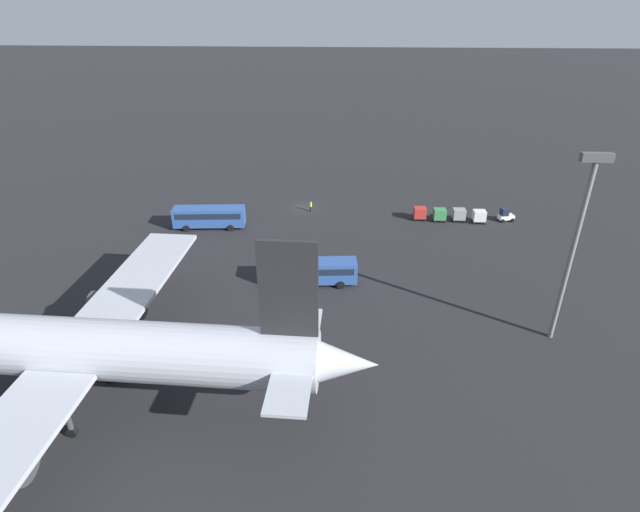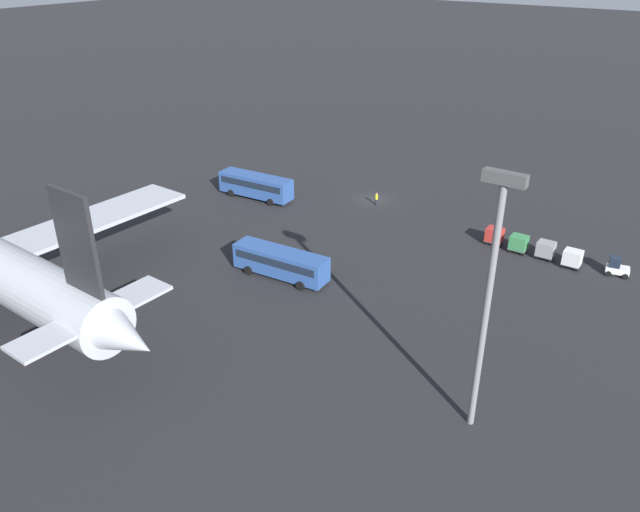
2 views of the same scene
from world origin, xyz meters
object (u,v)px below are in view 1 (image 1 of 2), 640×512
object	(u,v)px
airplane	(58,348)
cargo_cart_red	(420,213)
cargo_cart_green	(440,214)
shuttle_bus_far	(313,270)
worker_person	(311,206)
cargo_cart_white	(479,216)
baggage_tug	(505,215)
cargo_cart_grey	(459,214)
shuttle_bus_near	(209,216)

from	to	relation	value
airplane	cargo_cart_red	size ratio (longest dim) A/B	25.94
cargo_cart_green	cargo_cart_red	world-z (taller)	same
shuttle_bus_far	worker_person	size ratio (longest dim) A/B	6.30
shuttle_bus_far	cargo_cart_white	bearing A→B (deg)	-145.74
worker_person	airplane	bearing A→B (deg)	69.05
airplane	baggage_tug	world-z (taller)	airplane
cargo_cart_grey	cargo_cart_red	world-z (taller)	same
cargo_cart_red	cargo_cart_grey	bearing A→B (deg)	177.37
shuttle_bus_near	cargo_cart_white	xyz separation A→B (m)	(-42.30, -4.18, -0.78)
shuttle_bus_near	baggage_tug	xyz separation A→B (m)	(-46.72, -5.25, -1.03)
cargo_cart_white	cargo_cart_green	bearing A→B (deg)	-2.77
worker_person	cargo_cart_red	xyz separation A→B (m)	(-17.80, 2.53, 0.32)
worker_person	cargo_cart_grey	bearing A→B (deg)	173.31
cargo_cart_white	cargo_cart_grey	world-z (taller)	same
shuttle_bus_near	shuttle_bus_far	size ratio (longest dim) A/B	1.01
shuttle_bus_near	worker_person	distance (m)	16.99
cargo_cart_green	cargo_cart_red	size ratio (longest dim) A/B	1.00
cargo_cart_grey	cargo_cart_red	xyz separation A→B (m)	(6.18, -0.28, 0.00)
worker_person	cargo_cart_green	xyz separation A→B (m)	(-20.89, 2.97, 0.32)
baggage_tug	cargo_cart_red	distance (m)	13.69
airplane	shuttle_bus_far	bearing A→B (deg)	-129.58
cargo_cart_grey	cargo_cart_green	size ratio (longest dim) A/B	1.00
airplane	baggage_tug	bearing A→B (deg)	-136.53
cargo_cart_white	cargo_cart_red	world-z (taller)	same
shuttle_bus_near	shuttle_bus_far	distance (m)	23.66
shuttle_bus_near	shuttle_bus_far	world-z (taller)	shuttle_bus_near
baggage_tug	cargo_cart_green	world-z (taller)	baggage_tug
shuttle_bus_far	baggage_tug	world-z (taller)	shuttle_bus_far
shuttle_bus_far	cargo_cart_white	xyz separation A→B (m)	(-25.01, -20.34, -0.69)
cargo_cart_grey	shuttle_bus_far	bearing A→B (deg)	43.48
shuttle_bus_far	baggage_tug	distance (m)	36.40
worker_person	cargo_cart_grey	world-z (taller)	cargo_cart_grey
shuttle_bus_far	airplane	bearing A→B (deg)	43.82
airplane	cargo_cart_red	world-z (taller)	airplane
cargo_cart_grey	airplane	bearing A→B (deg)	46.06
airplane	worker_person	world-z (taller)	airplane
cargo_cart_grey	cargo_cart_green	world-z (taller)	same
cargo_cart_white	cargo_cart_grey	bearing A→B (deg)	-8.36
airplane	shuttle_bus_near	size ratio (longest dim) A/B	4.81
shuttle_bus_near	cargo_cart_grey	world-z (taller)	shuttle_bus_near
cargo_cart_white	cargo_cart_green	world-z (taller)	same
shuttle_bus_far	cargo_cart_red	bearing A→B (deg)	-131.61
cargo_cart_green	baggage_tug	bearing A→B (deg)	-175.87
baggage_tug	cargo_cart_grey	size ratio (longest dim) A/B	1.27
shuttle_bus_far	cargo_cart_green	distance (m)	27.95
cargo_cart_white	cargo_cart_green	size ratio (longest dim) A/B	1.00
baggage_tug	airplane	bearing A→B (deg)	29.09
airplane	shuttle_bus_near	distance (m)	38.83
shuttle_bus_near	cargo_cart_grey	size ratio (longest dim) A/B	5.39
shuttle_bus_near	cargo_cart_grey	distance (m)	39.50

